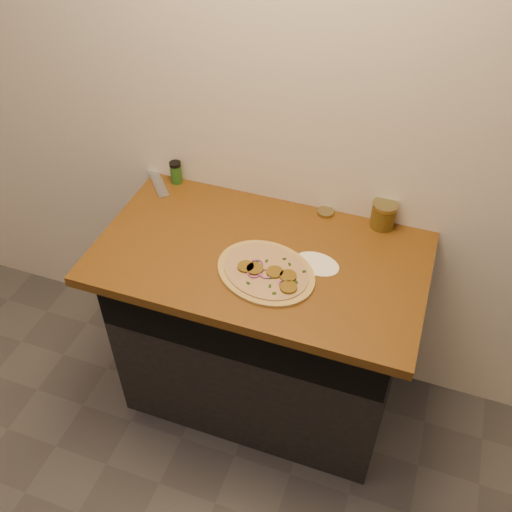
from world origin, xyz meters
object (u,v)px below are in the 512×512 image
at_px(pizza, 266,272).
at_px(salsa_jar, 384,215).
at_px(chefs_knife, 153,171).
at_px(spice_shaker, 176,172).

bearing_deg(pizza, salsa_jar, 50.13).
bearing_deg(salsa_jar, chefs_knife, 178.18).
bearing_deg(chefs_knife, spice_shaker, -13.85).
xyz_separation_m(pizza, salsa_jar, (0.33, 0.40, 0.04)).
bearing_deg(spice_shaker, pizza, -36.89).
xyz_separation_m(pizza, spice_shaker, (-0.53, 0.40, 0.04)).
relative_size(chefs_knife, salsa_jar, 2.56).
relative_size(pizza, salsa_jar, 4.42).
bearing_deg(salsa_jar, spice_shaker, 180.00).
bearing_deg(pizza, spice_shaker, 143.11).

